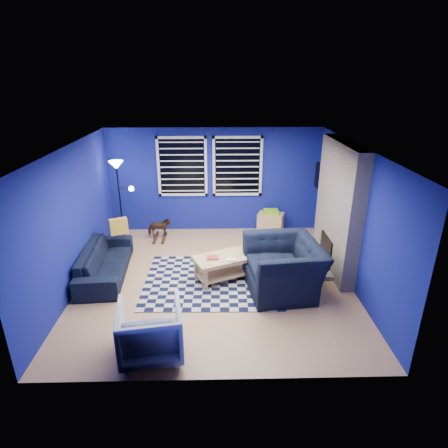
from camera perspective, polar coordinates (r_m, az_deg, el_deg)
name	(u,v)px	position (r m, az deg, el deg)	size (l,w,h in m)	color
floor	(215,280)	(7.19, -1.40, -8.46)	(5.00, 5.00, 0.00)	tan
ceiling	(213,148)	(6.30, -1.62, 11.55)	(5.00, 5.00, 0.00)	white
wall_back	(214,181)	(9.02, -1.49, 6.62)	(5.00, 5.00, 0.00)	navy
wall_left	(72,219)	(7.10, -22.11, 0.64)	(5.00, 5.00, 0.00)	navy
wall_right	(354,217)	(7.09, 19.16, 1.00)	(5.00, 5.00, 0.00)	navy
fireplace	(337,210)	(7.50, 16.85, 1.99)	(0.65, 2.00, 2.50)	gray
window_left	(182,167)	(8.93, -6.39, 8.65)	(1.17, 0.06, 1.42)	black
window_right	(237,167)	(8.91, 2.06, 8.74)	(1.17, 0.06, 1.42)	black
tv	(322,179)	(8.83, 14.68, 6.58)	(0.07, 1.00, 0.58)	black
rug	(212,281)	(7.14, -1.87, -8.62)	(2.50, 2.00, 0.02)	black
sofa	(105,261)	(7.56, -17.64, -5.46)	(0.78, 1.98, 0.58)	black
armchair_big	(283,267)	(6.76, 9.03, -6.44)	(1.22, 1.40, 0.91)	black
armchair_bent	(150,330)	(5.39, -11.14, -15.58)	(0.84, 0.87, 0.79)	gray
rocking_horse	(159,228)	(8.86, -9.84, -0.55)	(0.53, 0.24, 0.44)	#452A16
coffee_table	(222,263)	(7.01, -0.36, -6.02)	(1.16, 0.94, 0.50)	tan
cabinet	(270,222)	(9.19, 7.10, 0.24)	(0.69, 0.57, 0.58)	tan
floor_lamp	(118,176)	(8.69, -15.81, 7.04)	(0.51, 0.31, 1.86)	black
throw_pillow	(119,226)	(7.90, -15.75, -0.34)	(0.36, 0.11, 0.34)	gold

